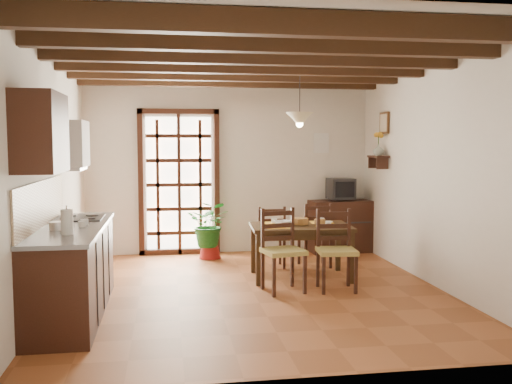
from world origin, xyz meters
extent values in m
plane|color=brown|center=(0.00, 0.00, 0.00)|extent=(5.00, 5.00, 0.00)
cube|color=silver|center=(0.00, 2.50, 1.40)|extent=(4.50, 0.02, 2.80)
cube|color=silver|center=(0.00, -2.50, 1.40)|extent=(4.50, 0.02, 2.80)
cube|color=silver|center=(-2.25, 0.00, 1.40)|extent=(0.02, 5.00, 2.80)
cube|color=silver|center=(2.25, 0.00, 1.40)|extent=(0.02, 5.00, 2.80)
cube|color=white|center=(0.00, 0.00, 2.80)|extent=(4.50, 5.00, 0.02)
cube|color=black|center=(0.00, -2.10, 2.69)|extent=(4.50, 0.14, 0.20)
cube|color=black|center=(0.00, -1.26, 2.69)|extent=(4.50, 0.14, 0.20)
cube|color=black|center=(0.00, -0.42, 2.69)|extent=(4.50, 0.14, 0.20)
cube|color=black|center=(0.00, 0.42, 2.69)|extent=(4.50, 0.14, 0.20)
cube|color=black|center=(0.00, 1.26, 2.69)|extent=(4.50, 0.14, 0.20)
cube|color=black|center=(0.00, 2.10, 2.69)|extent=(4.50, 0.14, 0.20)
cube|color=white|center=(-0.80, 2.49, 1.10)|extent=(1.01, 0.02, 2.11)
cube|color=black|center=(-0.80, 2.44, 2.24)|extent=(1.26, 0.10, 0.08)
cube|color=black|center=(-1.39, 2.44, 1.10)|extent=(0.08, 0.10, 2.28)
cube|color=black|center=(-0.21, 2.44, 1.10)|extent=(0.08, 0.10, 2.28)
cube|color=black|center=(-0.80, 2.42, 1.10)|extent=(1.01, 0.03, 2.02)
cube|color=black|center=(-1.95, -0.60, 0.44)|extent=(0.60, 2.20, 0.88)
cube|color=slate|center=(-1.95, -0.60, 0.90)|extent=(0.64, 2.25, 0.04)
cube|color=tan|center=(-2.23, -0.60, 1.13)|extent=(0.02, 2.20, 0.50)
cube|color=black|center=(-2.08, -1.30, 1.85)|extent=(0.35, 0.80, 0.70)
cube|color=white|center=(-2.05, -0.05, 1.75)|extent=(0.38, 0.60, 0.50)
cube|color=silver|center=(-2.05, -0.05, 1.48)|extent=(0.32, 0.55, 0.04)
cube|color=black|center=(-1.95, -0.05, 0.93)|extent=(0.50, 0.55, 0.02)
cylinder|color=white|center=(-1.90, -1.15, 1.03)|extent=(0.11, 0.11, 0.24)
cylinder|color=silver|center=(-2.05, -0.85, 0.95)|extent=(0.14, 0.14, 0.10)
cube|color=#352311|center=(0.72, 0.60, 0.67)|extent=(1.33, 0.90, 0.05)
cube|color=#352311|center=(0.72, 0.60, 0.60)|extent=(1.19, 0.81, 0.09)
cube|color=#352311|center=(1.32, 0.92, 0.32)|extent=(0.07, 0.07, 0.65)
cube|color=#352311|center=(0.16, 0.99, 0.32)|extent=(0.07, 0.07, 0.65)
cube|color=#352311|center=(1.28, 0.21, 0.32)|extent=(0.07, 0.07, 0.65)
cube|color=#352311|center=(0.11, 0.28, 0.32)|extent=(0.07, 0.07, 0.65)
cube|color=#A79747|center=(0.36, -0.05, 0.48)|extent=(0.53, 0.51, 0.05)
cube|color=black|center=(0.32, 0.13, 0.73)|extent=(0.45, 0.13, 0.49)
cube|color=black|center=(0.36, -0.05, 0.24)|extent=(0.50, 0.49, 0.48)
cube|color=#A79747|center=(1.00, -0.09, 0.47)|extent=(0.47, 0.45, 0.05)
cube|color=black|center=(1.01, 0.09, 0.72)|extent=(0.44, 0.07, 0.48)
cube|color=black|center=(1.00, -0.09, 0.24)|extent=(0.45, 0.43, 0.47)
cube|color=#A79747|center=(0.44, 1.28, 0.43)|extent=(0.41, 0.40, 0.05)
cube|color=black|center=(0.44, 1.12, 0.66)|extent=(0.41, 0.04, 0.44)
cube|color=black|center=(0.44, 1.28, 0.22)|extent=(0.39, 0.38, 0.43)
cube|color=#A79747|center=(1.08, 1.24, 0.45)|extent=(0.44, 0.42, 0.05)
cube|color=black|center=(1.08, 1.07, 0.68)|extent=(0.42, 0.05, 0.46)
cube|color=black|center=(1.08, 1.24, 0.23)|extent=(0.42, 0.40, 0.45)
cube|color=gold|center=(0.40, 0.40, 0.64)|extent=(0.29, 0.22, 0.01)
cube|color=gold|center=(1.04, 0.40, 0.64)|extent=(0.29, 0.22, 0.01)
cube|color=gold|center=(0.40, 0.80, 0.64)|extent=(0.29, 0.22, 0.01)
cube|color=gold|center=(1.04, 0.80, 0.64)|extent=(0.29, 0.22, 0.01)
cylinder|color=olive|center=(0.72, 0.60, 0.68)|extent=(0.20, 0.20, 0.08)
imported|color=white|center=(0.49, 0.66, 0.72)|extent=(0.28, 0.28, 0.05)
cube|color=black|center=(1.76, 2.23, 0.42)|extent=(1.00, 0.50, 0.83)
cube|color=black|center=(1.76, 2.23, 1.02)|extent=(0.41, 0.38, 0.33)
cube|color=black|center=(1.76, 2.05, 1.02)|extent=(0.31, 0.04, 0.25)
cube|color=white|center=(1.50, 2.48, 1.75)|extent=(0.25, 0.03, 0.32)
cone|color=maroon|center=(-0.36, 2.01, 0.11)|extent=(0.33, 0.33, 0.20)
imported|color=#144C19|center=(-0.36, 2.01, 0.57)|extent=(1.96, 1.80, 1.82)
cube|color=black|center=(2.14, 1.60, 1.55)|extent=(0.20, 0.42, 0.03)
cube|color=black|center=(2.14, 1.43, 1.46)|extent=(0.18, 0.03, 0.18)
cube|color=black|center=(2.14, 1.77, 1.46)|extent=(0.18, 0.03, 0.18)
imported|color=#B2BFB2|center=(2.14, 1.60, 1.65)|extent=(0.15, 0.15, 0.15)
sphere|color=gold|center=(2.14, 1.60, 1.86)|extent=(0.14, 0.14, 0.14)
cylinder|color=#144C19|center=(2.14, 1.60, 1.71)|extent=(0.01, 0.01, 0.28)
cube|color=brown|center=(2.23, 1.60, 2.05)|extent=(0.03, 0.32, 0.32)
cube|color=#C3B292|center=(2.21, 1.60, 2.05)|extent=(0.01, 0.26, 0.26)
cylinder|color=black|center=(0.72, 0.70, 2.45)|extent=(0.01, 0.01, 0.70)
cone|color=beige|center=(0.72, 0.70, 2.08)|extent=(0.36, 0.36, 0.14)
sphere|color=#FFD88C|center=(0.72, 0.70, 2.00)|extent=(0.09, 0.09, 0.09)
camera|label=1|loc=(-0.99, -6.54, 1.77)|focal=40.00mm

